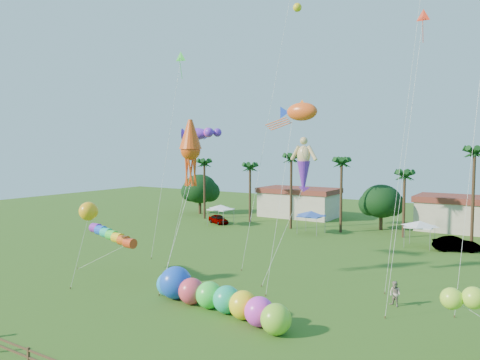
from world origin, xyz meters
The scene contains 18 objects.
ground centered at (0.00, 0.00, 0.00)m, with size 160.00×160.00×0.00m, color #285116.
tree_line centered at (3.57, 44.00, 4.28)m, with size 69.46×8.91×11.00m.
buildings_row centered at (-3.09, 50.00, 2.00)m, with size 35.00×7.00×4.00m.
tent_row centered at (-6.00, 36.33, 2.75)m, with size 31.00×4.00×0.60m.
car_a centered at (-21.17, 37.04, 0.68)m, with size 1.61×4.00×1.36m, color #4C4C54.
car_b centered at (11.91, 35.90, 0.79)m, with size 1.68×4.82×1.59m, color #4C4C54.
spectator_b centered at (10.85, 13.87, 0.91)m, with size 0.88×0.69×1.82m, color #A6958A.
caterpillar_inflatable centered at (0.64, 5.97, 1.04)m, with size 12.09×4.36×2.47m.
blue_ball centered at (-4.53, 6.83, 0.94)m, with size 1.87×1.87×1.87m, color #1A8DF2.
rainbow_tube centered at (-10.67, 7.23, 3.56)m, with size 9.68×2.42×4.00m.
green_worm centered at (15.62, 6.58, 3.43)m, with size 9.26×1.64×4.13m.
orange_ball_kite centered at (-11.48, 5.03, 6.30)m, with size 1.98×2.14×7.07m.
merman_kite centered at (2.28, 16.55, 9.71)m, with size 3.11×4.74×11.98m.
fish_kite centered at (2.35, 15.98, 14.48)m, with size 4.21×6.12×15.35m.
squid_kite centered at (-5.16, 10.43, 11.26)m, with size 2.22×5.17×13.92m.
lobster_kite centered at (-7.88, 14.77, 12.76)m, with size 4.66×5.73×13.56m.
delta_kite_red centered at (12.14, 14.38, 19.94)m, with size 1.80×3.59×21.04m.
delta_kite_green centered at (-13.80, 19.58, 20.89)m, with size 1.39×4.98×21.86m.
Camera 1 is at (19.26, -20.12, 11.50)m, focal length 35.00 mm.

